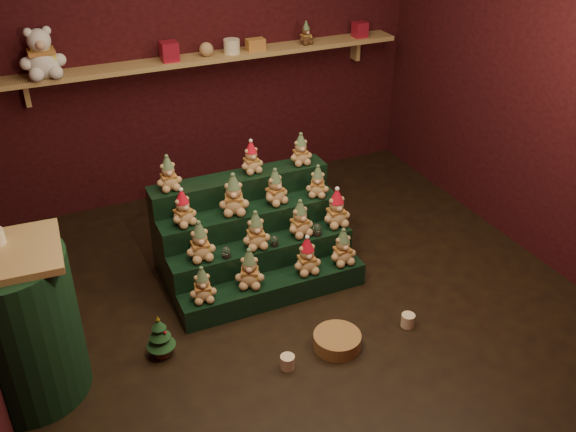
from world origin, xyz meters
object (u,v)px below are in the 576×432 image
wicker_basket (337,341)px  brown_bear (306,33)px  mini_christmas_tree (160,336)px  mug_left (288,362)px  snow_globe_a (226,252)px  white_bear (40,46)px  snow_globe_b (275,241)px  side_table (17,326)px  riser_tier_front (274,290)px  mug_right (408,320)px  snow_globe_c (317,230)px

wicker_basket → brown_bear: 2.90m
mini_christmas_tree → mug_left: 0.84m
snow_globe_a → white_bear: 2.16m
snow_globe_b → mini_christmas_tree: bearing=-158.0°
side_table → wicker_basket: 1.98m
snow_globe_a → mug_left: snow_globe_a is taller
snow_globe_b → brown_bear: size_ratio=0.42×
white_bear → mini_christmas_tree: bearing=-82.9°
snow_globe_a → side_table: (-1.40, -0.36, 0.09)m
riser_tier_front → mini_christmas_tree: mini_christmas_tree is taller
mug_left → white_bear: size_ratio=0.19×
riser_tier_front → brown_bear: 2.45m
wicker_basket → white_bear: bearing=119.6°
side_table → mini_christmas_tree: bearing=0.2°
mini_christmas_tree → mug_right: mini_christmas_tree is taller
riser_tier_front → side_table: 1.76m
mug_left → brown_bear: size_ratio=0.48×
riser_tier_front → mug_left: riser_tier_front is taller
mini_christmas_tree → brown_bear: 3.08m
riser_tier_front → white_bear: 2.58m
mug_right → brown_bear: bearing=81.7°
mug_left → wicker_basket: wicker_basket is taller
riser_tier_front → snow_globe_b: (0.08, 0.16, 0.31)m
riser_tier_front → snow_globe_a: 0.46m
side_table → brown_bear: size_ratio=5.08×
wicker_basket → brown_bear: brown_bear is taller
wicker_basket → white_bear: (-1.36, 2.39, 1.51)m
mug_right → white_bear: bearing=128.4°
mug_left → wicker_basket: bearing=6.7°
white_bear → snow_globe_b: bearing=-52.7°
snow_globe_c → mug_left: snow_globe_c is taller
brown_bear → white_bear: bearing=172.1°
mini_christmas_tree → mug_right: size_ratio=3.42×
side_table → mug_left: side_table is taller
snow_globe_a → white_bear: bearing=118.9°
brown_bear → wicker_basket: bearing=-118.5°
mug_left → brown_bear: 3.08m
side_table → white_bear: size_ratio=2.06×
snow_globe_a → snow_globe_c: (0.72, -0.00, 0.00)m
side_table → mini_christmas_tree: side_table is taller
riser_tier_front → white_bear: white_bear is taller
mini_christmas_tree → mug_left: (0.70, -0.45, -0.11)m
snow_globe_b → white_bear: (-1.25, 1.60, 1.16)m
snow_globe_b → brown_bear: 2.14m
riser_tier_front → side_table: bearing=-173.4°
wicker_basket → brown_bear: size_ratio=1.62×
riser_tier_front → snow_globe_a: size_ratio=15.84×
snow_globe_c → mug_left: size_ratio=1.01×
mini_christmas_tree → white_bear: 2.45m
snow_globe_a → brown_bear: (1.38, 1.60, 1.01)m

